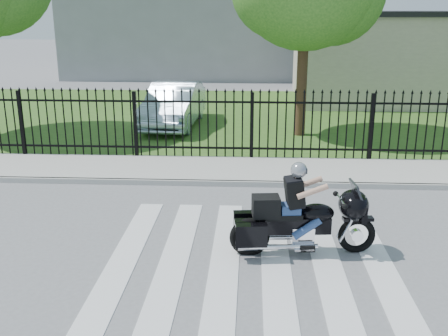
{
  "coord_description": "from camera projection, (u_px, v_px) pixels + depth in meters",
  "views": [
    {
      "loc": [
        -0.02,
        -7.09,
        3.81
      ],
      "look_at": [
        -0.5,
        2.1,
        1.0
      ],
      "focal_mm": 42.0,
      "sensor_mm": 36.0,
      "label": 1
    }
  ],
  "objects": [
    {
      "name": "ground",
      "position": [
        250.0,
        273.0,
        7.89
      ],
      "size": [
        120.0,
        120.0,
        0.0
      ],
      "primitive_type": "plane",
      "color": "slate",
      "rests_on": "ground"
    },
    {
      "name": "crosswalk",
      "position": [
        250.0,
        272.0,
        7.89
      ],
      "size": [
        5.0,
        5.5,
        0.01
      ],
      "primitive_type": null,
      "color": "silver",
      "rests_on": "ground"
    },
    {
      "name": "sidewalk",
      "position": [
        251.0,
        170.0,
        12.64
      ],
      "size": [
        40.0,
        2.0,
        0.12
      ],
      "primitive_type": "cube",
      "color": "#ADAAA3",
      "rests_on": "ground"
    },
    {
      "name": "curb",
      "position": [
        251.0,
        184.0,
        11.69
      ],
      "size": [
        40.0,
        0.12,
        0.12
      ],
      "primitive_type": "cube",
      "color": "#ADAAA3",
      "rests_on": "ground"
    },
    {
      "name": "grass_strip",
      "position": [
        252.0,
        116.0,
        19.34
      ],
      "size": [
        40.0,
        12.0,
        0.02
      ],
      "primitive_type": "cube",
      "color": "#30571D",
      "rests_on": "ground"
    },
    {
      "name": "iron_fence",
      "position": [
        252.0,
        127.0,
        13.35
      ],
      "size": [
        26.0,
        0.04,
        1.8
      ],
      "color": "black",
      "rests_on": "ground"
    },
    {
      "name": "building_low",
      "position": [
        417.0,
        59.0,
        22.3
      ],
      "size": [
        10.0,
        6.0,
        3.5
      ],
      "primitive_type": "cube",
      "color": "beige",
      "rests_on": "ground"
    },
    {
      "name": "building_low_roof",
      "position": [
        422.0,
        14.0,
        21.76
      ],
      "size": [
        10.2,
        6.2,
        0.2
      ],
      "primitive_type": "cube",
      "color": "black",
      "rests_on": "building_low"
    },
    {
      "name": "motorcycle_rider",
      "position": [
        300.0,
        216.0,
        8.34
      ],
      "size": [
        2.38,
        0.87,
        1.57
      ],
      "rotation": [
        0.0,
        0.0,
        0.1
      ],
      "color": "black",
      "rests_on": "ground"
    },
    {
      "name": "parked_car",
      "position": [
        174.0,
        105.0,
        17.44
      ],
      "size": [
        1.77,
        4.42,
        1.43
      ],
      "primitive_type": "imported",
      "rotation": [
        0.0,
        0.0,
        -0.06
      ],
      "color": "#ACC4D9",
      "rests_on": "grass_strip"
    }
  ]
}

